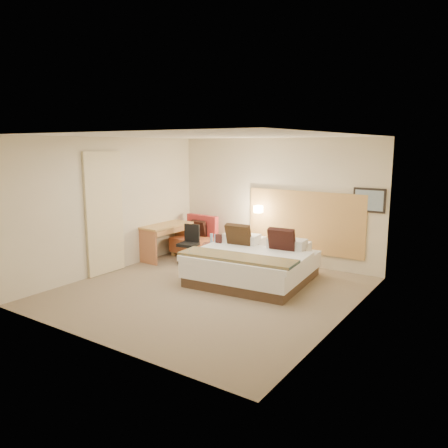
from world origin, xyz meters
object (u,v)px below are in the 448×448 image
Objects in this scene: side_table at (214,255)px; lounge_chair at (196,240)px; desk_chair at (189,248)px; desk at (167,232)px; bed at (253,264)px.

lounge_chair is at bearing 144.17° from side_table.
lounge_chair reaches higher than desk_chair.
desk_chair is at bearing -3.87° from desk.
lounge_chair is 1.33m from side_table.
desk is (-0.35, -0.60, 0.25)m from lounge_chair.
side_table is 0.43× the size of desk.
desk_chair is at bearing -63.93° from lounge_chair.
side_table is 0.66× the size of desk_chair.
side_table is at bearing -7.05° from desk.
side_table is (-1.02, 0.17, -0.02)m from bed.
lounge_chair is 0.72× the size of desk.
bed is at bearing -24.40° from lounge_chair.
lounge_chair is at bearing 59.60° from desk.
side_table is 1.48m from desk.
bed is 2.69× the size of desk_chair.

